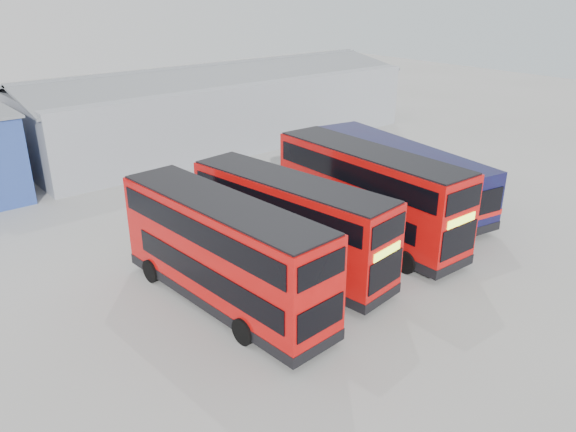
# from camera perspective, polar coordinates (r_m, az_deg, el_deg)

# --- Properties ---
(ground_plane) EXTENTS (120.00, 120.00, 0.00)m
(ground_plane) POSITION_cam_1_polar(r_m,az_deg,el_deg) (26.81, 1.66, -3.22)
(ground_plane) COLOR gray
(ground_plane) RESTS_ON ground
(maintenance_shed) EXTENTS (30.50, 12.00, 5.89)m
(maintenance_shed) POSITION_cam_1_polar(r_m,az_deg,el_deg) (45.90, -7.41, 11.07)
(maintenance_shed) COLOR gray
(maintenance_shed) RESTS_ON ground
(double_decker_left) EXTENTS (3.16, 10.37, 4.32)m
(double_decker_left) POSITION_cam_1_polar(r_m,az_deg,el_deg) (21.48, -6.58, -3.89)
(double_decker_left) COLOR #B80C0A
(double_decker_left) RESTS_ON ground
(double_decker_centre) EXTENTS (3.58, 10.08, 4.18)m
(double_decker_centre) POSITION_cam_1_polar(r_m,az_deg,el_deg) (23.97, 0.18, -1.00)
(double_decker_centre) COLOR #B80C0A
(double_decker_centre) RESTS_ON ground
(double_decker_right) EXTENTS (2.91, 10.66, 4.48)m
(double_decker_right) POSITION_cam_1_polar(r_m,az_deg,el_deg) (27.21, 8.11, 2.06)
(double_decker_right) COLOR #B80C0A
(double_decker_right) RESTS_ON ground
(single_decker_blue) EXTENTS (4.86, 12.60, 3.34)m
(single_decker_blue) POSITION_cam_1_polar(r_m,az_deg,el_deg) (32.26, 11.09, 4.11)
(single_decker_blue) COLOR #0C1136
(single_decker_blue) RESTS_ON ground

